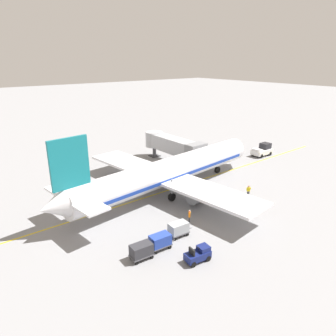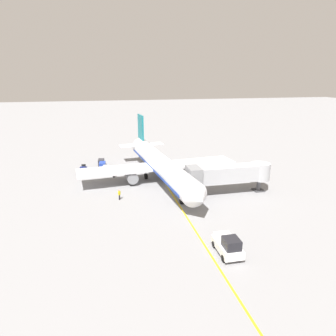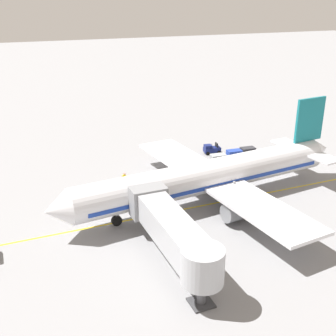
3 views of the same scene
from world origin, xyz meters
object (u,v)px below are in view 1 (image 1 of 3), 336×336
at_px(pushback_tractor, 262,150).
at_px(ground_crew_loader, 248,190).
at_px(baggage_cart_front, 178,228).
at_px(parked_airliner, 169,171).
at_px(baggage_tug_lead, 198,254).
at_px(baggage_cart_second_in_train, 160,241).
at_px(baggage_cart_third_in_train, 141,250).
at_px(ground_crew_wing_walker, 189,216).
at_px(jet_bridge, 173,145).

xyz_separation_m(pushback_tractor, ground_crew_loader, (10.62, -18.15, -0.15)).
height_order(pushback_tractor, baggage_cart_front, pushback_tractor).
xyz_separation_m(parked_airliner, pushback_tractor, (-2.50, 25.80, -2.09)).
xyz_separation_m(baggage_tug_lead, baggage_cart_second_in_train, (-3.86, -1.62, 0.24)).
bearing_deg(pushback_tractor, ground_crew_loader, -59.67).
distance_m(baggage_cart_third_in_train, ground_crew_wing_walker, 8.55).
xyz_separation_m(baggage_cart_third_in_train, ground_crew_loader, (-2.59, 19.67, 0.00)).
distance_m(parked_airliner, baggage_cart_front, 12.03).
bearing_deg(baggage_cart_front, ground_crew_wing_walker, 115.30).
bearing_deg(ground_crew_loader, baggage_cart_front, -83.26).
bearing_deg(baggage_tug_lead, ground_crew_wing_walker, 144.40).
bearing_deg(baggage_cart_third_in_train, baggage_cart_front, 99.43).
relative_size(jet_bridge, baggage_cart_front, 4.90).
height_order(baggage_tug_lead, baggage_cart_front, baggage_tug_lead).
height_order(jet_bridge, ground_crew_wing_walker, jet_bridge).
bearing_deg(baggage_cart_second_in_train, parked_airliner, 137.57).
bearing_deg(baggage_tug_lead, ground_crew_loader, 111.73).
xyz_separation_m(baggage_tug_lead, ground_crew_wing_walker, (-5.88, 4.21, 0.24)).
distance_m(pushback_tractor, baggage_tug_lead, 37.76).
distance_m(parked_airliner, baggage_cart_second_in_train, 14.40).
distance_m(baggage_tug_lead, ground_crew_loader, 16.83).
height_order(parked_airliner, ground_crew_loader, parked_airliner).
distance_m(jet_bridge, ground_crew_loader, 18.25).
xyz_separation_m(parked_airliner, baggage_cart_second_in_train, (10.50, -9.60, -2.24)).
distance_m(parked_airliner, ground_crew_wing_walker, 9.54).
xyz_separation_m(parked_airliner, ground_crew_wing_walker, (8.48, -3.77, -2.23)).
bearing_deg(ground_crew_loader, ground_crew_wing_walker, -88.25).
xyz_separation_m(baggage_cart_second_in_train, baggage_cart_third_in_train, (0.21, -2.42, 0.00)).
relative_size(baggage_cart_front, baggage_cart_third_in_train, 1.00).
relative_size(jet_bridge, ground_crew_loader, 8.54).
bearing_deg(baggage_cart_third_in_train, ground_crew_wing_walker, 105.16).
height_order(jet_bridge, baggage_cart_second_in_train, jet_bridge).
height_order(pushback_tractor, baggage_cart_third_in_train, pushback_tractor).
bearing_deg(pushback_tractor, parked_airliner, -84.48).
relative_size(baggage_cart_second_in_train, ground_crew_loader, 1.74).
distance_m(pushback_tractor, ground_crew_loader, 21.03).
height_order(baggage_cart_front, baggage_cart_third_in_train, same).
bearing_deg(baggage_cart_second_in_train, baggage_cart_third_in_train, -84.94).
relative_size(baggage_cart_front, baggage_cart_second_in_train, 1.00).
height_order(baggage_cart_second_in_train, ground_crew_wing_walker, ground_crew_wing_walker).
bearing_deg(ground_crew_wing_walker, baggage_tug_lead, -35.60).
xyz_separation_m(baggage_cart_second_in_train, ground_crew_wing_walker, (-2.02, 5.83, 0.00)).
xyz_separation_m(baggage_cart_second_in_train, ground_crew_loader, (-2.37, 17.25, 0.00)).
xyz_separation_m(parked_airliner, baggage_cart_front, (9.81, -6.59, -2.24)).
bearing_deg(ground_crew_wing_walker, baggage_cart_third_in_train, -74.84).
distance_m(parked_airliner, baggage_tug_lead, 16.61).
xyz_separation_m(parked_airliner, jet_bridge, (-9.91, 8.81, 0.27)).
xyz_separation_m(pushback_tractor, ground_crew_wing_walker, (10.97, -29.57, -0.15)).
bearing_deg(baggage_cart_third_in_train, parked_airliner, 131.71).
distance_m(pushback_tractor, baggage_cart_third_in_train, 40.07).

